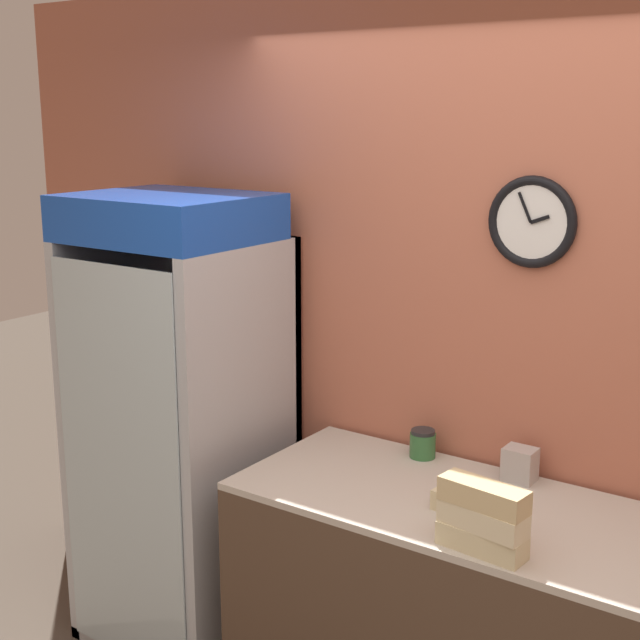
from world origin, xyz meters
TOP-DOWN VIEW (x-y plane):
  - wall_back at (-0.00, 1.30)m, footprint 5.20×0.09m
  - prep_counter at (0.00, 0.90)m, footprint 1.74×0.70m
  - beverage_cooler at (-1.38, 0.95)m, footprint 0.73×0.69m
  - sandwich_stack_bottom at (0.10, 0.62)m, footprint 0.27×0.12m
  - sandwich_stack_middle at (0.10, 0.62)m, footprint 0.28×0.13m
  - sandwich_stack_top at (0.10, 0.62)m, footprint 0.28×0.12m
  - sandwich_flat_left at (-0.04, 0.82)m, footprint 0.24×0.12m
  - condiment_jar at (-0.40, 1.17)m, footprint 0.10×0.10m
  - napkin_dispenser at (-0.01, 1.18)m, footprint 0.11×0.09m

SIDE VIEW (x-z plane):
  - prep_counter at x=0.00m, z-range 0.00..0.94m
  - sandwich_flat_left at x=-0.04m, z-range 0.94..1.00m
  - sandwich_stack_bottom at x=0.10m, z-range 0.94..1.01m
  - condiment_jar at x=-0.40m, z-range 0.94..1.04m
  - napkin_dispenser at x=-0.01m, z-range 0.94..1.06m
  - beverage_cooler at x=-1.38m, z-range 0.09..1.98m
  - sandwich_stack_middle at x=0.10m, z-range 1.01..1.08m
  - sandwich_stack_top at x=0.10m, z-range 1.08..1.15m
  - wall_back at x=0.00m, z-range 0.00..2.70m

